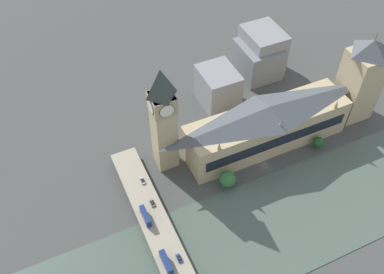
% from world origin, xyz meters
% --- Properties ---
extents(ground_plane, '(600.00, 600.00, 0.00)m').
position_xyz_m(ground_plane, '(0.00, 0.00, 0.00)').
color(ground_plane, '#424442').
extents(river_water, '(55.09, 360.00, 0.30)m').
position_xyz_m(river_water, '(-33.55, 0.00, 0.15)').
color(river_water, '#47564C').
rests_on(river_water, ground_plane).
extents(parliament_hall, '(23.44, 92.99, 28.78)m').
position_xyz_m(parliament_hall, '(14.49, -8.00, 14.30)').
color(parliament_hall, tan).
rests_on(parliament_hall, ground_plane).
extents(clock_tower, '(12.28, 12.28, 64.57)m').
position_xyz_m(clock_tower, '(24.98, 48.04, 34.51)').
color(clock_tower, tan).
rests_on(clock_tower, ground_plane).
extents(victoria_tower, '(18.67, 18.67, 56.70)m').
position_xyz_m(victoria_tower, '(14.54, -67.83, 26.35)').
color(victoria_tower, tan).
rests_on(victoria_tower, ground_plane).
extents(road_bridge, '(142.19, 13.85, 5.41)m').
position_xyz_m(road_bridge, '(-33.55, 68.50, 4.38)').
color(road_bridge, gray).
rests_on(road_bridge, ground_plane).
extents(double_decker_bus_mid, '(10.68, 2.48, 4.72)m').
position_xyz_m(double_decker_bus_mid, '(-7.55, 71.73, 8.00)').
color(double_decker_bus_mid, navy).
rests_on(double_decker_bus_mid, road_bridge).
extents(double_decker_bus_rear, '(11.18, 2.59, 5.03)m').
position_xyz_m(double_decker_bus_rear, '(-33.56, 71.71, 8.18)').
color(double_decker_bus_rear, navy).
rests_on(double_decker_bus_rear, road_bridge).
extents(car_southbound_lead, '(4.08, 1.92, 1.29)m').
position_xyz_m(car_southbound_lead, '(-33.12, 65.43, 6.06)').
color(car_southbound_lead, navy).
rests_on(car_southbound_lead, road_bridge).
extents(car_southbound_mid, '(4.31, 1.92, 1.31)m').
position_xyz_m(car_southbound_mid, '(-0.83, 65.82, 6.06)').
color(car_southbound_mid, slate).
rests_on(car_southbound_mid, road_bridge).
extents(car_southbound_tail, '(4.22, 1.88, 1.32)m').
position_xyz_m(car_southbound_tail, '(13.83, 65.57, 6.09)').
color(car_southbound_tail, silver).
rests_on(car_southbound_tail, road_bridge).
extents(city_block_west, '(27.18, 22.40, 30.20)m').
position_xyz_m(city_block_west, '(72.69, -39.48, 15.10)').
color(city_block_west, gray).
rests_on(city_block_west, ground_plane).
extents(city_block_center, '(25.03, 20.98, 23.76)m').
position_xyz_m(city_block_center, '(56.37, 0.87, 11.88)').
color(city_block_center, gray).
rests_on(city_block_center, ground_plane).
extents(city_block_east, '(27.57, 24.39, 22.36)m').
position_xyz_m(city_block_east, '(70.57, -35.52, 11.18)').
color(city_block_east, slate).
rests_on(city_block_east, ground_plane).
extents(tree_embankment_near, '(6.29, 6.29, 7.85)m').
position_xyz_m(tree_embankment_near, '(-1.14, -33.30, 4.69)').
color(tree_embankment_near, brown).
rests_on(tree_embankment_near, ground_plane).
extents(tree_embankment_mid, '(8.70, 8.70, 10.51)m').
position_xyz_m(tree_embankment_mid, '(-3.54, 25.32, 6.15)').
color(tree_embankment_mid, brown).
rests_on(tree_embankment_mid, ground_plane).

